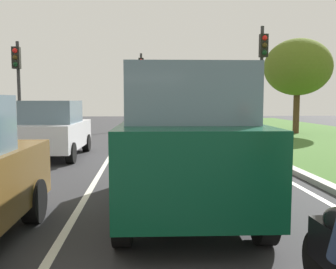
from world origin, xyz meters
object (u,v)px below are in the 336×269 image
Objects in this scene: car_hatchback_far at (54,129)px; traffic_light_far_median at (141,78)px; car_suv_ahead at (184,139)px; traffic_light_overhead_left at (17,74)px; tree_roadside_far at (298,67)px; traffic_light_near_right at (262,66)px.

traffic_light_far_median reaches higher than car_hatchback_far.
car_suv_ahead is at bearing -58.19° from car_hatchback_far.
car_suv_ahead is 0.98× the size of traffic_light_far_median.
traffic_light_overhead_left reaches higher than car_suv_ahead.
tree_roadside_far is at bearing -25.85° from traffic_light_far_median.
car_hatchback_far is at bearing -60.14° from traffic_light_overhead_left.
traffic_light_overhead_left is (-10.06, 1.33, -0.29)m from traffic_light_near_right.
car_suv_ahead reaches higher than car_hatchback_far.
car_hatchback_far is 5.37m from traffic_light_overhead_left.
traffic_light_near_right is 9.46m from traffic_light_far_median.
traffic_light_far_median is (-0.78, 16.94, 1.94)m from car_suv_ahead.
car_suv_ahead is 17.07m from traffic_light_far_median.
traffic_light_near_right reaches higher than traffic_light_far_median.
car_suv_ahead is 1.22× the size of car_hatchback_far.
traffic_light_near_right is at bearing 22.91° from car_hatchback_far.
tree_roadside_far reaches higher than car_hatchback_far.
car_hatchback_far is at bearing -158.42° from traffic_light_near_right.
tree_roadside_far reaches higher than traffic_light_far_median.
traffic_light_near_right is 10.15m from traffic_light_overhead_left.
traffic_light_overhead_left is at bearing 121.20° from car_hatchback_far.
tree_roadside_far is at bearing 52.29° from traffic_light_near_right.
traffic_light_overhead_left is 13.58m from tree_roadside_far.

